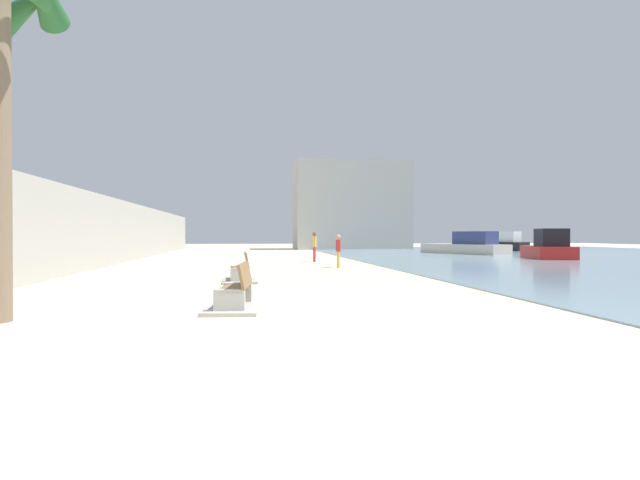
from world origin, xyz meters
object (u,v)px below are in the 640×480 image
at_px(bench_near, 235,298).
at_px(person_standing, 338,249).
at_px(bench_far, 241,275).
at_px(boat_mid_bay, 551,242).
at_px(boat_far_right, 501,244).
at_px(boat_outer, 549,248).
at_px(person_walking, 314,244).
at_px(boat_distant, 467,246).

xyz_separation_m(bench_near, person_standing, (4.51, 13.17, 0.66)).
distance_m(bench_far, boat_mid_bay, 45.87).
relative_size(person_standing, boat_far_right, 0.27).
distance_m(bench_far, boat_outer, 23.53).
height_order(person_standing, boat_far_right, boat_far_right).
distance_m(person_walking, boat_mid_bay, 34.72).
bearing_deg(bench_near, bench_far, 89.61).
relative_size(bench_far, boat_outer, 0.39).
bearing_deg(boat_mid_bay, bench_far, -133.61).
relative_size(boat_far_right, boat_mid_bay, 0.74).
height_order(bench_near, person_walking, person_walking).
bearing_deg(boat_far_right, boat_mid_bay, 26.04).
distance_m(person_standing, boat_far_right, 30.24).
distance_m(bench_far, person_walking, 12.82).
relative_size(bench_near, boat_distant, 0.29).
xyz_separation_m(bench_far, boat_distant, (17.41, 21.79, 0.44)).
relative_size(boat_outer, boat_distant, 0.70).
height_order(boat_outer, boat_mid_bay, boat_mid_bay).
height_order(bench_near, bench_far, same).
height_order(bench_near, boat_mid_bay, boat_mid_bay).
xyz_separation_m(bench_far, boat_far_right, (24.24, 29.60, 0.46)).
bearing_deg(boat_mid_bay, boat_outer, -122.16).
bearing_deg(boat_mid_bay, bench_near, -128.62).
relative_size(bench_far, boat_mid_bay, 0.27).
bearing_deg(boat_outer, bench_far, -144.92).
distance_m(person_walking, person_standing, 5.44).
bearing_deg(person_standing, person_walking, 94.45).
xyz_separation_m(person_standing, boat_outer, (14.79, 6.80, -0.18)).
relative_size(person_walking, boat_mid_bay, 0.22).
distance_m(bench_far, person_standing, 8.10).
distance_m(boat_far_right, boat_outer, 16.83).
height_order(bench_far, boat_distant, boat_distant).
bearing_deg(person_walking, bench_far, -108.42).
height_order(bench_far, person_walking, person_walking).
relative_size(bench_near, boat_mid_bay, 0.28).
distance_m(boat_distant, boat_mid_bay, 18.24).
bearing_deg(boat_far_right, bench_near, -123.96).
xyz_separation_m(person_standing, boat_far_right, (19.77, 22.88, -0.20)).
relative_size(boat_far_right, boat_distant, 0.75).
height_order(person_walking, boat_far_right, boat_far_right).
relative_size(bench_near, person_walking, 1.29).
distance_m(bench_near, person_walking, 19.05).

